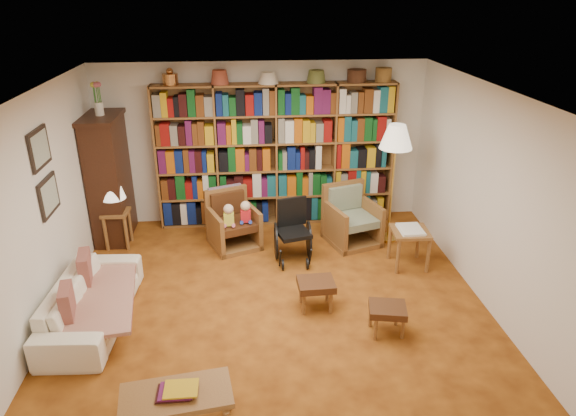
{
  "coord_description": "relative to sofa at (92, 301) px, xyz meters",
  "views": [
    {
      "loc": [
        -0.3,
        -5.22,
        3.49
      ],
      "look_at": [
        0.23,
        0.6,
        0.97
      ],
      "focal_mm": 32.0,
      "sensor_mm": 36.0,
      "label": 1
    }
  ],
  "objects": [
    {
      "name": "wall_right",
      "position": [
        4.55,
        0.19,
        0.99
      ],
      "size": [
        0.0,
        5.0,
        5.0
      ],
      "primitive_type": "plane",
      "rotation": [
        1.57,
        0.0,
        -1.57
      ],
      "color": "white",
      "rests_on": "floor"
    },
    {
      "name": "side_table_lamp",
      "position": [
        -0.1,
        1.87,
        0.13
      ],
      "size": [
        0.38,
        0.38,
        0.54
      ],
      "color": "olive",
      "rests_on": "floor"
    },
    {
      "name": "cushion_left",
      "position": [
        -0.13,
        0.35,
        0.19
      ],
      "size": [
        0.19,
        0.4,
        0.39
      ],
      "primitive_type": "cube",
      "rotation": [
        0.0,
        0.0,
        0.18
      ],
      "color": "maroon",
      "rests_on": "sofa"
    },
    {
      "name": "wheelchair",
      "position": [
        2.39,
        1.28,
        0.12
      ],
      "size": [
        0.5,
        0.68,
        0.85
      ],
      "color": "black",
      "rests_on": "floor"
    },
    {
      "name": "bookshelf",
      "position": [
        2.25,
        2.52,
        0.91
      ],
      "size": [
        3.6,
        0.3,
        2.42
      ],
      "color": "olive",
      "rests_on": "floor"
    },
    {
      "name": "ceiling",
      "position": [
        2.05,
        0.19,
        2.24
      ],
      "size": [
        5.0,
        5.0,
        0.0
      ],
      "primitive_type": "plane",
      "rotation": [
        3.14,
        0.0,
        0.0
      ],
      "color": "white",
      "rests_on": "wall_back"
    },
    {
      "name": "curio_cabinet",
      "position": [
        -0.2,
        2.19,
        0.69
      ],
      "size": [
        0.5,
        0.95,
        2.4
      ],
      "color": "#361B0E",
      "rests_on": "floor"
    },
    {
      "name": "wall_back",
      "position": [
        2.05,
        2.69,
        0.99
      ],
      "size": [
        5.0,
        0.0,
        5.0
      ],
      "primitive_type": "plane",
      "rotation": [
        1.57,
        0.0,
        0.0
      ],
      "color": "white",
      "rests_on": "floor"
    },
    {
      "name": "table_lamp",
      "position": [
        -0.1,
        1.87,
        0.6
      ],
      "size": [
        0.34,
        0.34,
        0.47
      ],
      "color": "gold",
      "rests_on": "side_table_lamp"
    },
    {
      "name": "floor_lamp",
      "position": [
        3.87,
        1.72,
        1.25
      ],
      "size": [
        0.46,
        0.46,
        1.75
      ],
      "color": "gold",
      "rests_on": "floor"
    },
    {
      "name": "armchair_leather",
      "position": [
        1.58,
        1.79,
        0.08
      ],
      "size": [
        0.88,
        0.88,
        0.82
      ],
      "color": "olive",
      "rests_on": "floor"
    },
    {
      "name": "armchair_sage",
      "position": [
        3.31,
        1.75,
        0.06
      ],
      "size": [
        0.9,
        0.9,
        0.85
      ],
      "color": "olive",
      "rests_on": "floor"
    },
    {
      "name": "footstool_a",
      "position": [
        2.54,
        0.03,
        0.03
      ],
      "size": [
        0.43,
        0.37,
        0.36
      ],
      "color": "#462612",
      "rests_on": "floor"
    },
    {
      "name": "floor",
      "position": [
        2.05,
        0.19,
        -0.26
      ],
      "size": [
        5.0,
        5.0,
        0.0
      ],
      "primitive_type": "plane",
      "color": "#A75C19",
      "rests_on": "ground"
    },
    {
      "name": "sofa",
      "position": [
        0.0,
        0.0,
        0.0
      ],
      "size": [
        1.84,
        0.81,
        0.53
      ],
      "primitive_type": "imported",
      "rotation": [
        0.0,
        0.0,
        1.51
      ],
      "color": "white",
      "rests_on": "floor"
    },
    {
      "name": "wall_left",
      "position": [
        -0.45,
        0.19,
        0.99
      ],
      "size": [
        0.0,
        5.0,
        5.0
      ],
      "primitive_type": "plane",
      "rotation": [
        1.57,
        0.0,
        1.57
      ],
      "color": "white",
      "rests_on": "floor"
    },
    {
      "name": "coffee_table",
      "position": [
        1.12,
        -1.66,
        0.08
      ],
      "size": [
        0.98,
        0.59,
        0.44
      ],
      "color": "olive",
      "rests_on": "floor"
    },
    {
      "name": "side_table_papers",
      "position": [
        3.92,
        0.92,
        0.18
      ],
      "size": [
        0.51,
        0.51,
        0.56
      ],
      "color": "olive",
      "rests_on": "floor"
    },
    {
      "name": "cushion_right",
      "position": [
        -0.13,
        -0.35,
        0.19
      ],
      "size": [
        0.19,
        0.38,
        0.37
      ],
      "primitive_type": "cube",
      "rotation": [
        0.0,
        0.0,
        0.2
      ],
      "color": "maroon",
      "rests_on": "sofa"
    },
    {
      "name": "wall_front",
      "position": [
        2.05,
        -2.31,
        0.99
      ],
      "size": [
        5.0,
        0.0,
        5.0
      ],
      "primitive_type": "plane",
      "rotation": [
        -1.57,
        0.0,
        0.0
      ],
      "color": "white",
      "rests_on": "floor"
    },
    {
      "name": "sofa_throw",
      "position": [
        0.05,
        -0.0,
        0.04
      ],
      "size": [
        1.03,
        1.64,
        0.04
      ],
      "primitive_type": "cube",
      "rotation": [
        0.0,
        0.0,
        0.14
      ],
      "color": "beige",
      "rests_on": "sofa"
    },
    {
      "name": "footstool_b",
      "position": [
        3.24,
        -0.51,
        0.01
      ],
      "size": [
        0.45,
        0.41,
        0.34
      ],
      "color": "#462612",
      "rests_on": "floor"
    },
    {
      "name": "framed_pictures",
      "position": [
        -0.43,
        0.49,
        1.36
      ],
      "size": [
        0.03,
        0.52,
        0.97
      ],
      "color": "black",
      "rests_on": "wall_left"
    }
  ]
}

